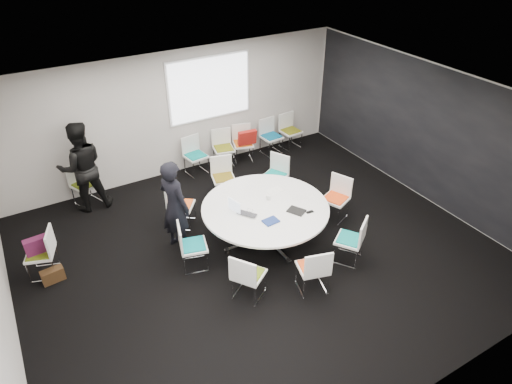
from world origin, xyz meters
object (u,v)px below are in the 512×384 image
laptop (248,213)px  maroon_bag (37,245)px  chair_ring_a (335,206)px  chair_back_b (224,155)px  chair_ring_g (312,276)px  chair_ring_h (349,247)px  brown_bag (53,275)px  chair_back_d (271,143)px  chair_back_e (290,137)px  conference_table (265,215)px  chair_person_back (86,192)px  chair_ring_f (248,283)px  person_main (175,206)px  person_back (82,167)px  chair_ring_c (224,185)px  chair_ring_e (193,254)px  chair_ring_b (275,183)px  chair_ring_d (181,213)px  cup (268,197)px  chair_back_c (243,150)px  chair_back_a (196,162)px  chair_spare_left (44,261)px

laptop → maroon_bag: size_ratio=0.87×
chair_ring_a → chair_back_b: bearing=-6.0°
chair_ring_g → chair_ring_h: bearing=30.6°
brown_bag → laptop: bearing=-14.5°
chair_back_d → chair_back_e: same height
chair_ring_h → maroon_bag: (-4.68, 2.32, 0.34)m
conference_table → chair_person_back: bearing=131.7°
chair_back_d → brown_bag: size_ratio=2.44×
chair_ring_f → chair_back_b: bearing=123.8°
chair_person_back → person_main: size_ratio=0.50×
chair_back_e → person_back: size_ratio=0.47×
chair_ring_c → chair_person_back: same height
conference_table → brown_bag: conference_table is taller
chair_ring_c → chair_ring_e: (-1.46, -1.73, 0.00)m
chair_ring_b → chair_person_back: same height
chair_ring_d → maroon_bag: (-2.56, -0.13, 0.34)m
person_back → cup: person_back is taller
chair_ring_a → chair_back_c: 3.05m
chair_ring_d → chair_ring_g: (1.14, -2.71, 0.00)m
chair_back_c → chair_back_e: bearing=-162.7°
chair_ring_g → cup: size_ratio=9.78×
chair_back_c → cup: bearing=87.8°
person_main → laptop: bearing=-139.7°
chair_ring_a → chair_back_c: bearing=-15.4°
chair_ring_d → chair_back_d: same height
chair_back_a → laptop: size_ratio=2.54×
maroon_bag → chair_ring_b: bearing=2.0°
chair_back_b → cup: bearing=92.7°
chair_back_b → chair_back_d: size_ratio=1.00×
person_back → chair_ring_d: bearing=135.2°
chair_ring_d → chair_ring_e: 1.27m
chair_back_b → cup: chair_back_b is taller
chair_back_d → chair_ring_f: bearing=49.2°
chair_back_b → chair_back_d: (1.30, -0.03, 0.00)m
chair_spare_left → person_main: 2.36m
chair_back_d → person_back: 4.55m
conference_table → chair_back_c: (1.14, 2.91, -0.27)m
chair_ring_g → chair_back_b: (0.64, 4.42, 0.00)m
chair_ring_g → chair_person_back: size_ratio=1.00×
chair_ring_a → chair_back_a: (-1.65, 3.02, 0.00)m
chair_back_a → conference_table: bearing=84.0°
chair_ring_h → chair_back_c: bearing=52.8°
chair_ring_a → chair_person_back: same height
chair_ring_f → chair_ring_g: same height
chair_ring_b → chair_spare_left: (-4.70, -0.17, 0.00)m
conference_table → brown_bag: (-3.64, 0.82, -0.43)m
chair_ring_c → brown_bag: chair_ring_c is taller
chair_ring_b → person_main: bearing=77.0°
chair_back_c → chair_spare_left: 5.19m
conference_table → chair_back_c: 3.13m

